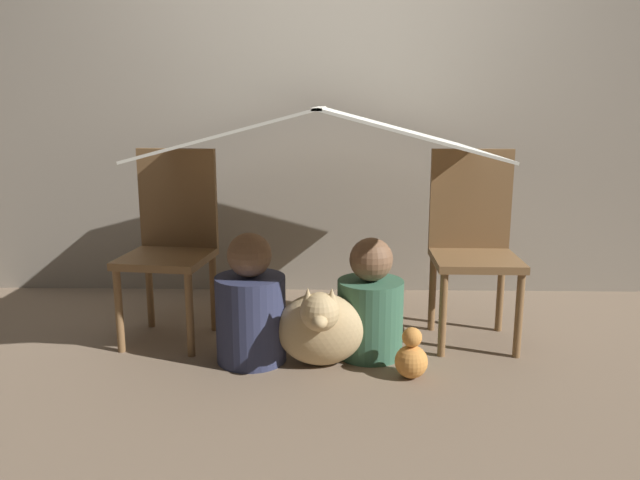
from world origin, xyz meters
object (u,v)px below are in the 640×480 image
object	(u,v)px
chair_left	(172,238)
chair_right	(473,240)
person_front	(251,308)
person_second	(370,307)
dog	(320,327)

from	to	relation	value
chair_left	chair_right	size ratio (longest dim) A/B	1.00
chair_left	person_front	world-z (taller)	chair_left
person_second	dog	world-z (taller)	person_second
chair_left	person_second	xyz separation A→B (m)	(0.97, -0.24, -0.27)
chair_right	person_front	distance (m)	1.12
chair_right	person_front	bearing A→B (deg)	-162.49
person_front	dog	world-z (taller)	person_front
chair_right	dog	bearing A→B (deg)	-151.91
chair_left	dog	world-z (taller)	chair_left
person_front	person_second	bearing A→B (deg)	7.68
person_front	dog	size ratio (longest dim) A/B	1.48
person_second	dog	xyz separation A→B (m)	(-0.23, -0.14, -0.05)
person_front	person_second	world-z (taller)	person_front
chair_left	dog	distance (m)	0.89
person_front	dog	bearing A→B (deg)	-11.56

